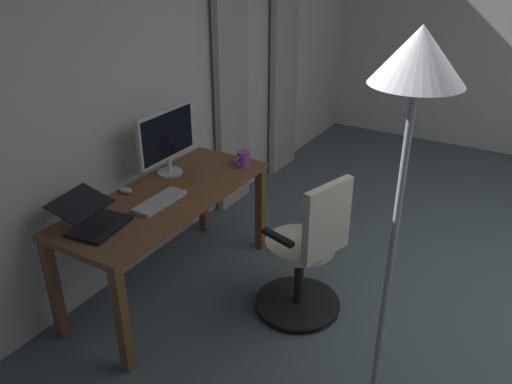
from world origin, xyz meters
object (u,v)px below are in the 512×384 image
Objects in this scene: office_chair at (307,255)px; laptop at (93,218)px; computer_keyboard at (160,201)px; mug_tea at (243,159)px; computer_monitor at (167,137)px; floor_lamp at (413,98)px; desk at (167,207)px; computer_mouse at (126,190)px.

office_chair reaches higher than laptop.
mug_tea is at bearing 169.64° from computer_keyboard.
floor_lamp is (0.60, 1.75, 0.68)m from computer_monitor.
desk is 2.83× the size of computer_monitor.
office_chair is at bearing -130.46° from floor_lamp.
computer_keyboard is at bearing 89.95° from computer_mouse.
computer_keyboard is at bearing -97.94° from floor_lamp.
computer_keyboard is 0.29m from computer_mouse.
computer_keyboard is 0.20× the size of floor_lamp.
desk is 4.13× the size of computer_keyboard.
floor_lamp reaches higher than office_chair.
computer_mouse is (0.12, -0.24, 0.11)m from desk.
floor_lamp is at bearing 78.08° from desk.
laptop is (0.53, -0.09, 0.15)m from desk.
laptop is at bearing 143.52° from office_chair.
floor_lamp is (0.21, 1.51, 0.93)m from computer_keyboard.
mug_tea reaches higher than desk.
computer_keyboard is at bearing 153.36° from laptop.
computer_monitor is (-0.05, -1.11, 0.55)m from office_chair.
floor_lamp reaches higher than mug_tea.
mug_tea is (-0.37, 0.38, -0.21)m from computer_monitor.
mug_tea is (-0.42, -0.73, 0.33)m from office_chair.
desk is at bearing 162.30° from laptop.
laptop reaches higher than computer_mouse.
mug_tea is 0.07× the size of floor_lamp.
floor_lamp is (0.97, 1.37, 0.89)m from mug_tea.
desk is 15.66× the size of computer_mouse.
computer_keyboard is 0.44m from laptop.
desk is 4.02× the size of laptop.
floor_lamp is at bearing -113.70° from office_chair.
laptop is at bearing -82.92° from floor_lamp.
office_chair is at bearing 87.22° from computer_monitor.
computer_mouse is (0.39, -0.04, -0.25)m from computer_monitor.
laptop reaches higher than mug_tea.
computer_monitor reaches higher than computer_keyboard.
desk is 1.90m from floor_lamp.
computer_keyboard is at bearing 22.54° from desk.
office_chair is 0.50× the size of floor_lamp.
laptop is 3.89× the size of computer_mouse.
computer_monitor is 0.84m from laptop.
office_chair is 1.24m from computer_monitor.
office_chair is at bearing 106.24° from computer_mouse.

